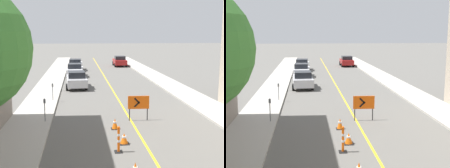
# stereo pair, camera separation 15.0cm
# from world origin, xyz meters

# --- Properties ---
(lane_stripe) EXTENTS (0.12, 65.50, 0.01)m
(lane_stripe) POSITION_xyz_m (0.00, 32.75, 0.00)
(lane_stripe) COLOR gold
(lane_stripe) RESTS_ON ground_plane
(sidewalk_left) EXTENTS (2.53, 65.50, 0.14)m
(sidewalk_left) POSITION_xyz_m (-5.93, 32.75, 0.07)
(sidewalk_left) COLOR #ADA89E
(sidewalk_left) RESTS_ON ground_plane
(sidewalk_right) EXTENTS (2.53, 65.50, 0.14)m
(sidewalk_right) POSITION_xyz_m (5.93, 32.75, 0.07)
(sidewalk_right) COLOR #ADA89E
(sidewalk_right) RESTS_ON ground_plane
(traffic_cone_fifth) EXTENTS (0.46, 0.46, 0.53)m
(traffic_cone_fifth) POSITION_xyz_m (-0.98, 15.40, 0.26)
(traffic_cone_fifth) COLOR black
(traffic_cone_fifth) RESTS_ON ground_plane
(traffic_cone_farthest) EXTENTS (0.41, 0.41, 0.59)m
(traffic_cone_farthest) POSITION_xyz_m (-1.14, 17.71, 0.29)
(traffic_cone_farthest) COLOR black
(traffic_cone_farthest) RESTS_ON ground_plane
(delineator_post_rear) EXTENTS (0.35, 0.35, 1.18)m
(delineator_post_rear) POSITION_xyz_m (-1.37, 14.39, 0.51)
(delineator_post_rear) COLOR black
(delineator_post_rear) RESTS_ON ground_plane
(arrow_barricade_primary) EXTENTS (1.27, 0.11, 1.49)m
(arrow_barricade_primary) POSITION_xyz_m (0.45, 19.24, 1.05)
(arrow_barricade_primary) COLOR #EF560C
(arrow_barricade_primary) RESTS_ON ground_plane
(parked_car_curb_near) EXTENTS (2.03, 4.39, 1.59)m
(parked_car_curb_near) POSITION_xyz_m (-3.25, 30.68, 0.80)
(parked_car_curb_near) COLOR #B7B7BC
(parked_car_curb_near) RESTS_ON ground_plane
(parked_car_curb_mid) EXTENTS (1.95, 4.35, 1.59)m
(parked_car_curb_mid) POSITION_xyz_m (-3.47, 38.23, 0.80)
(parked_car_curb_mid) COLOR silver
(parked_car_curb_mid) RESTS_ON ground_plane
(parked_car_curb_far) EXTENTS (1.98, 4.37, 1.59)m
(parked_car_curb_far) POSITION_xyz_m (-3.46, 44.51, 0.80)
(parked_car_curb_far) COLOR silver
(parked_car_curb_far) RESTS_ON ground_plane
(parked_car_opposite_side) EXTENTS (1.93, 4.31, 1.59)m
(parked_car_opposite_side) POSITION_xyz_m (3.33, 49.32, 0.80)
(parked_car_opposite_side) COLOR maroon
(parked_car_opposite_side) RESTS_ON ground_plane
(parking_meter_near_curb) EXTENTS (0.12, 0.11, 1.30)m
(parking_meter_near_curb) POSITION_xyz_m (-5.02, 24.86, 1.06)
(parking_meter_near_curb) COLOR #4C4C51
(parking_meter_near_curb) RESTS_ON sidewalk_left
(parking_meter_far_curb) EXTENTS (0.12, 0.11, 1.35)m
(parking_meter_far_curb) POSITION_xyz_m (-5.02, 19.12, 1.09)
(parking_meter_far_curb) COLOR #4C4C51
(parking_meter_far_curb) RESTS_ON sidewalk_left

